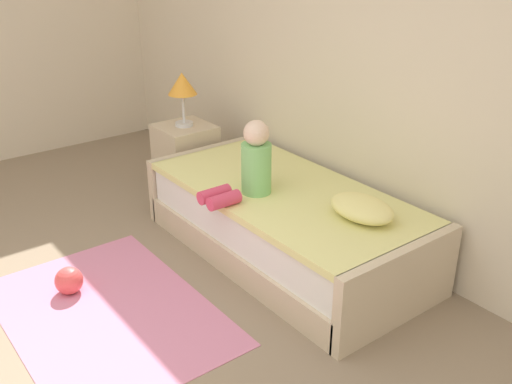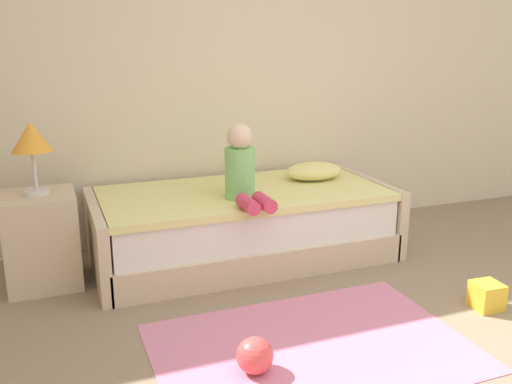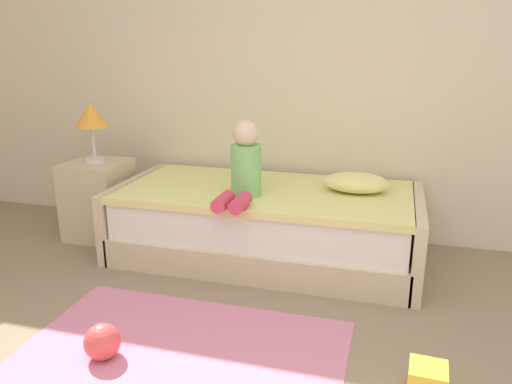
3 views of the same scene
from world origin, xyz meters
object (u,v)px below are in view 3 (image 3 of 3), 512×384
Objects in this scene: nightstand at (99,200)px; table_lamp at (91,118)px; toy_block at (427,383)px; bed at (266,223)px; toy_ball at (102,342)px; pillow at (356,183)px; child_figure at (244,167)px.

nightstand is 1.33× the size of table_lamp.
nightstand is 2.74m from toy_block.
toy_block is at bearing -28.41° from nightstand.
table_lamp is (-1.35, 0.02, 0.69)m from bed.
nightstand is 3.79× the size of toy_block.
toy_block is (2.40, -1.30, -0.86)m from table_lamp.
bed is 1.52m from table_lamp.
toy_block is (1.50, 0.12, -0.01)m from toy_ball.
table_lamp is at bearing -177.71° from pillow.
child_figure is 1.16× the size of pillow.
table_lamp is at bearing 151.59° from toy_block.
table_lamp is at bearing 0.00° from nightstand.
child_figure reaches higher than pillow.
table_lamp is at bearing 168.79° from child_figure.
pillow is at bearing 2.29° from nightstand.
child_figure is at bearing 137.36° from toy_block.
table_lamp is 1.88m from toy_ball.
nightstand is at bearing 151.59° from toy_block.
pillow is (0.61, 0.10, 0.32)m from bed.
pillow is 2.78× the size of toy_block.
pillow is at bearing 107.88° from toy_block.
table_lamp reaches higher than toy_block.
table_lamp is 2.86m from toy_block.
table_lamp is 1.31m from child_figure.
child_figure is 1.37m from toy_ball.
child_figure is 3.22× the size of toy_block.
child_figure is (1.26, -0.25, 0.40)m from nightstand.
child_figure is at bearing -111.06° from bed.
toy_ball reaches higher than toy_block.
nightstand is at bearing 180.00° from table_lamp.
toy_ball is at bearing -175.43° from toy_block.
nightstand is 1.36× the size of pillow.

